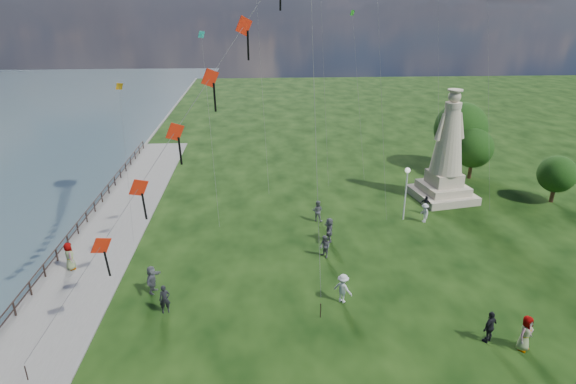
{
  "coord_description": "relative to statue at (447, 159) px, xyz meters",
  "views": [
    {
      "loc": [
        -2.57,
        -18.92,
        16.35
      ],
      "look_at": [
        -1.0,
        8.0,
        5.5
      ],
      "focal_mm": 30.0,
      "sensor_mm": 36.0,
      "label": 1
    }
  ],
  "objects": [
    {
      "name": "small_kites",
      "position": [
        -9.99,
        3.22,
        10.93
      ],
      "size": [
        29.41,
        17.12,
        23.33
      ],
      "color": "teal",
      "rests_on": "ground"
    },
    {
      "name": "person_10",
      "position": [
        -28.27,
        -10.51,
        -2.67
      ],
      "size": [
        0.93,
        1.07,
        1.87
      ],
      "primitive_type": "imported",
      "rotation": [
        0.0,
        0.0,
        2.07
      ],
      "color": "#595960",
      "rests_on": "ground"
    },
    {
      "name": "waterfront",
      "position": [
        -28.5,
        -10.41,
        -3.67
      ],
      "size": [
        200.0,
        200.0,
        1.51
      ],
      "color": "#374C53",
      "rests_on": "ground"
    },
    {
      "name": "person_3",
      "position": [
        -4.43,
        -18.89,
        -2.71
      ],
      "size": [
        1.17,
        1.02,
        1.79
      ],
      "primitive_type": "imported",
      "rotation": [
        0.0,
        0.0,
        3.72
      ],
      "color": "black",
      "rests_on": "ground"
    },
    {
      "name": "tree_row",
      "position": [
        4.98,
        5.83,
        0.14
      ],
      "size": [
        9.15,
        13.28,
        6.9
      ],
      "color": "#382314",
      "rests_on": "ground"
    },
    {
      "name": "person_11",
      "position": [
        -11.06,
        -7.44,
        -2.7
      ],
      "size": [
        0.76,
        1.7,
        1.81
      ],
      "primitive_type": "imported",
      "rotation": [
        0.0,
        0.0,
        4.69
      ],
      "color": "#595960",
      "rests_on": "ground"
    },
    {
      "name": "red_kite_train",
      "position": [
        -19.3,
        -14.79,
        7.54
      ],
      "size": [
        12.38,
        9.35,
        17.98
      ],
      "color": "black",
      "rests_on": "ground"
    },
    {
      "name": "person_0",
      "position": [
        -21.37,
        -15.41,
        -2.77
      ],
      "size": [
        0.7,
        0.55,
        1.68
      ],
      "primitive_type": "imported",
      "rotation": [
        0.0,
        0.0,
        0.26
      ],
      "color": "black",
      "rests_on": "ground"
    },
    {
      "name": "person_8",
      "position": [
        -3.15,
        -4.7,
        -2.83
      ],
      "size": [
        0.64,
        1.07,
        1.56
      ],
      "primitive_type": "imported",
      "rotation": [
        0.0,
        0.0,
        -1.45
      ],
      "color": "silver",
      "rests_on": "ground"
    },
    {
      "name": "person_4",
      "position": [
        -2.95,
        -19.57,
        -2.64
      ],
      "size": [
        1.11,
        1.01,
        1.93
      ],
      "primitive_type": "imported",
      "rotation": [
        0.0,
        0.0,
        0.6
      ],
      "color": "#595960",
      "rests_on": "ground"
    },
    {
      "name": "person_2",
      "position": [
        -11.31,
        -15.0,
        -2.71
      ],
      "size": [
        1.27,
        1.2,
        1.8
      ],
      "primitive_type": "imported",
      "rotation": [
        0.0,
        0.0,
        2.44
      ],
      "color": "silver",
      "rests_on": "ground"
    },
    {
      "name": "person_5",
      "position": [
        -22.47,
        -13.37,
        -2.73
      ],
      "size": [
        1.03,
        1.75,
        1.76
      ],
      "primitive_type": "imported",
      "rotation": [
        0.0,
        0.0,
        1.36
      ],
      "color": "#595960",
      "rests_on": "ground"
    },
    {
      "name": "person_1",
      "position": [
        -11.68,
        -9.77,
        -2.81
      ],
      "size": [
        0.82,
        0.91,
        1.6
      ],
      "primitive_type": "imported",
      "rotation": [
        0.0,
        0.0,
        -1.01
      ],
      "color": "#595960",
      "rests_on": "ground"
    },
    {
      "name": "lamppost",
      "position": [
        -4.64,
        -4.14,
        -0.47
      ],
      "size": [
        0.4,
        0.4,
        4.35
      ],
      "color": "silver",
      "rests_on": "ground"
    },
    {
      "name": "statue",
      "position": [
        0.0,
        0.0,
        0.0
      ],
      "size": [
        5.52,
        5.52,
        9.55
      ],
      "rotation": [
        0.0,
        0.0,
        0.2
      ],
      "color": "#BBAE8E",
      "rests_on": "ground"
    },
    {
      "name": "person_7",
      "position": [
        -11.51,
        -4.01,
        -2.75
      ],
      "size": [
        0.96,
        0.75,
        1.73
      ],
      "primitive_type": "imported",
      "rotation": [
        0.0,
        0.0,
        2.83
      ],
      "color": "#595960",
      "rests_on": "ground"
    },
    {
      "name": "person_9",
      "position": [
        -2.54,
        -3.1,
        -2.84
      ],
      "size": [
        0.99,
        0.93,
        1.54
      ],
      "primitive_type": "imported",
      "rotation": [
        0.0,
        0.0,
        -0.7
      ],
      "color": "black",
      "rests_on": "ground"
    }
  ]
}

